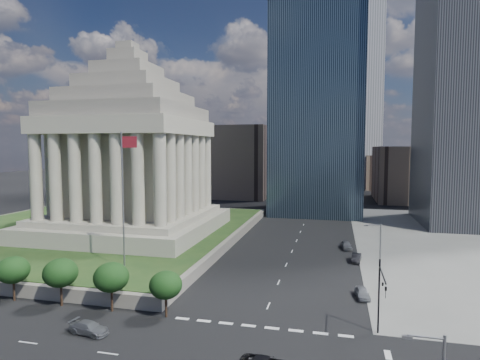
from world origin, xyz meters
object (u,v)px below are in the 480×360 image
(war_memorial, at_px, (130,139))
(parked_sedan_mid, at_px, (356,258))
(suv_grey, at_px, (89,328))
(traffic_signal_ne, at_px, (381,291))
(parked_sedan_far, at_px, (346,245))
(street_lamp_north, at_px, (379,257))
(flagpole, at_px, (124,193))
(parked_sedan_near, at_px, (362,293))

(war_memorial, relative_size, parked_sedan_mid, 9.36)
(suv_grey, distance_m, parked_sedan_mid, 44.81)
(parked_sedan_mid, bearing_deg, war_memorial, -179.74)
(traffic_signal_ne, relative_size, parked_sedan_far, 1.78)
(street_lamp_north, bearing_deg, war_memorial, 154.08)
(war_memorial, height_order, suv_grey, war_memorial)
(traffic_signal_ne, xyz_separation_m, parked_sedan_mid, (-1.00, 28.91, -4.56))
(parked_sedan_mid, bearing_deg, parked_sedan_far, 106.68)
(parked_sedan_mid, bearing_deg, traffic_signal_ne, -81.00)
(suv_grey, bearing_deg, parked_sedan_mid, -31.13)
(flagpole, height_order, parked_sedan_far, flagpole)
(suv_grey, xyz_separation_m, parked_sedan_far, (27.17, 43.12, 0.12))
(war_memorial, bearing_deg, traffic_signal_ne, -36.42)
(parked_sedan_near, distance_m, parked_sedan_mid, 17.12)
(war_memorial, xyz_separation_m, suv_grey, (16.86, -39.85, -20.75))
(war_memorial, distance_m, suv_grey, 47.99)
(street_lamp_north, distance_m, parked_sedan_near, 5.33)
(flagpole, xyz_separation_m, parked_sedan_far, (31.85, 27.27, -12.35))
(traffic_signal_ne, height_order, suv_grey, traffic_signal_ne)
(parked_sedan_near, xyz_separation_m, parked_sedan_far, (-1.47, 25.79, 0.09))
(street_lamp_north, distance_m, suv_grey, 35.18)
(traffic_signal_ne, height_order, parked_sedan_near, traffic_signal_ne)
(parked_sedan_mid, bearing_deg, flagpole, -143.80)
(flagpole, bearing_deg, parked_sedan_far, 40.57)
(flagpole, bearing_deg, parked_sedan_mid, 29.17)
(traffic_signal_ne, bearing_deg, war_memorial, 143.58)
(parked_sedan_near, xyz_separation_m, parked_sedan_mid, (0.00, 17.12, 0.01))
(flagpole, bearing_deg, traffic_signal_ne, -16.71)
(traffic_signal_ne, distance_m, street_lamp_north, 11.34)
(traffic_signal_ne, xyz_separation_m, parked_sedan_near, (-1.00, 11.79, -4.57))
(suv_grey, bearing_deg, flagpole, 25.07)
(war_memorial, relative_size, traffic_signal_ne, 4.88)
(suv_grey, relative_size, parked_sedan_near, 1.12)
(flagpole, xyz_separation_m, suv_grey, (4.68, -15.85, -12.47))
(street_lamp_north, xyz_separation_m, parked_sedan_far, (-3.30, 26.27, -4.90))
(parked_sedan_mid, height_order, parked_sedan_far, parked_sedan_far)
(war_memorial, bearing_deg, street_lamp_north, -25.92)
(parked_sedan_near, bearing_deg, war_memorial, 146.73)
(suv_grey, height_order, parked_sedan_near, parked_sedan_near)
(suv_grey, relative_size, parked_sedan_mid, 1.07)
(street_lamp_north, relative_size, parked_sedan_near, 2.51)
(war_memorial, bearing_deg, parked_sedan_mid, -6.76)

